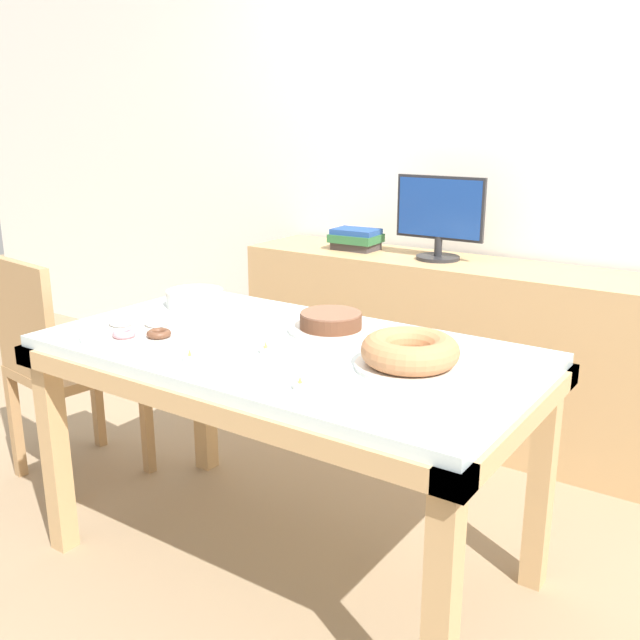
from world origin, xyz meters
TOP-DOWN VIEW (x-y plane):
  - ground_plane at (0.00, 0.00)m, footprint 12.00×12.00m
  - wall_back at (0.00, 1.60)m, footprint 8.00×0.10m
  - dining_table at (0.00, 0.00)m, footprint 1.55×0.85m
  - chair at (-1.11, -0.05)m, footprint 0.47×0.47m
  - sideboard at (0.00, 1.30)m, footprint 2.12×0.44m
  - computer_monitor at (-0.11, 1.30)m, footprint 0.42×0.20m
  - book_stack at (-0.55, 1.30)m, footprint 0.24×0.18m
  - cake_chocolate_round at (0.04, 0.19)m, footprint 0.28×0.28m
  - cake_golden_bundt at (0.42, 0.02)m, footprint 0.31×0.31m
  - pastry_platter at (-0.45, -0.19)m, footprint 0.37×0.37m
  - plate_stack at (-0.56, 0.18)m, footprint 0.21×0.21m
  - tealight_centre at (0.26, -0.28)m, footprint 0.04×0.04m
  - tealight_near_front at (0.00, -0.10)m, footprint 0.04×0.04m
  - tealight_left_edge at (-0.14, -0.28)m, footprint 0.04×0.04m

SIDE VIEW (x-z plane):
  - ground_plane at x=0.00m, z-range 0.00..0.00m
  - sideboard at x=0.00m, z-range 0.00..0.83m
  - chair at x=-1.11m, z-range 0.05..0.99m
  - dining_table at x=0.00m, z-range 0.29..1.07m
  - tealight_centre at x=0.26m, z-range 0.77..0.81m
  - tealight_near_front at x=0.00m, z-range 0.77..0.81m
  - tealight_left_edge at x=-0.14m, z-range 0.77..0.81m
  - pastry_platter at x=-0.45m, z-range 0.77..0.81m
  - cake_chocolate_round at x=0.04m, z-range 0.78..0.84m
  - plate_stack at x=-0.56m, z-range 0.78..0.84m
  - cake_golden_bundt at x=0.42m, z-range 0.78..0.87m
  - book_stack at x=-0.55m, z-range 0.83..0.93m
  - computer_monitor at x=-0.11m, z-range 0.83..1.20m
  - wall_back at x=0.00m, z-range 0.00..2.60m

